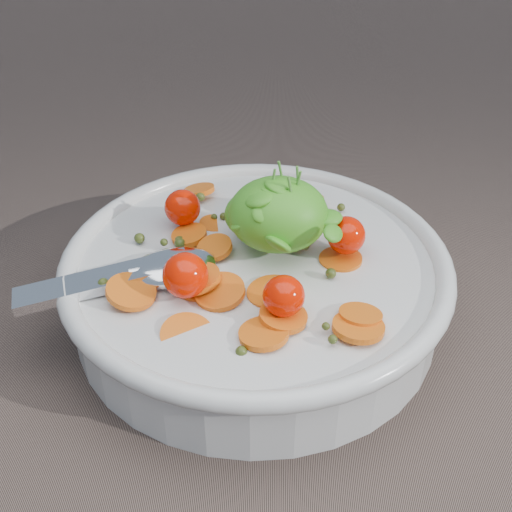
{
  "coord_description": "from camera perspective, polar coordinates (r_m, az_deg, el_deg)",
  "views": [
    {
      "loc": [
        -0.0,
        -0.4,
        0.36
      ],
      "look_at": [
        -0.01,
        0.01,
        0.06
      ],
      "focal_mm": 45.0,
      "sensor_mm": 36.0,
      "label": 1
    }
  ],
  "objects": [
    {
      "name": "bowl",
      "position": [
        0.52,
        -0.02,
        -2.18
      ],
      "size": [
        0.33,
        0.31,
        0.13
      ],
      "color": "silver",
      "rests_on": "ground"
    },
    {
      "name": "napkin",
      "position": [
        0.66,
        2.89,
        3.32
      ],
      "size": [
        0.2,
        0.18,
        0.01
      ],
      "primitive_type": "cube",
      "rotation": [
        0.0,
        0.0,
        0.3
      ],
      "color": "white",
      "rests_on": "ground"
    },
    {
      "name": "ground",
      "position": [
        0.53,
        1.5,
        -6.22
      ],
      "size": [
        6.0,
        6.0,
        0.0
      ],
      "primitive_type": "plane",
      "color": "brown",
      "rests_on": "ground"
    }
  ]
}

